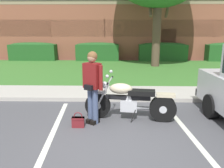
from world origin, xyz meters
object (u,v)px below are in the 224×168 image
Objects in this scene: motorcycle at (133,101)px; hedge_center_left at (98,51)px; hedge_left at (33,51)px; brick_building at (108,29)px; rider_person at (92,82)px; hedge_center_right at (163,51)px; handbag at (78,121)px.

motorcycle is 0.80× the size of hedge_center_left.
brick_building is (4.79, 5.19, 1.40)m from hedge_left.
rider_person reaches higher than motorcycle.
rider_person is at bearing -64.09° from hedge_left.
hedge_center_right is (4.31, 0.00, 0.00)m from hedge_center_left.
handbag is 0.13× the size of hedge_center_left.
hedge_center_left is at bearing 92.35° from handbag.
hedge_left is 8.63m from hedge_center_right.
brick_building reaches higher than hedge_left.
rider_person reaches higher than hedge_center_left.
brick_building reaches higher than handbag.
hedge_left and hedge_center_left have the same top height.
hedge_left is (-6.04, 10.20, 0.17)m from motorcycle.
hedge_center_left is 0.90× the size of hedge_center_right.
hedge_left is (-4.75, 10.70, 0.51)m from handbag.
motorcycle reaches higher than handbag.
handbag is 11.39m from hedge_center_right.
brick_building is (-1.25, 15.39, 1.57)m from motorcycle.
handbag is at bearing -109.91° from hedge_center_right.
hedge_left is 7.20m from brick_building.
hedge_center_right is at bearing 0.00° from hedge_left.
rider_person is at bearing -166.26° from motorcycle.
hedge_left is 0.14× the size of brick_building.
hedge_left is 1.09× the size of hedge_center_left.
hedge_center_right is 0.14× the size of brick_building.
hedge_left is 0.98× the size of hedge_center_right.
hedge_left is at bearing 120.63° from motorcycle.
brick_building reaches higher than hedge_center_left.
motorcycle is 11.85m from hedge_left.
rider_person is 0.55× the size of hedge_center_right.
hedge_center_right is at bearing -53.53° from brick_building.
hedge_center_left is at bearing 0.00° from hedge_left.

